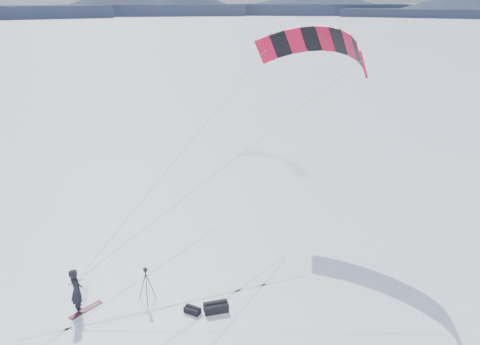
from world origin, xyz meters
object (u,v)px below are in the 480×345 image
gear_bag_a (216,307)px  gear_bag_b (192,310)px  snowboard (86,310)px  snowkiter (80,312)px  tripod (146,280)px

gear_bag_a → gear_bag_b: bearing=170.7°
snowboard → gear_bag_a: gear_bag_a is taller
snowkiter → tripod: 2.67m
snowkiter → tripod: (2.47, -0.42, 0.92)m
tripod → gear_bag_a: size_ratio=1.49×
snowboard → gear_bag_b: gear_bag_b is taller
snowboard → tripod: size_ratio=0.94×
gear_bag_b → tripod: bearing=-175.2°
snowkiter → gear_bag_a: bearing=-124.5°
gear_bag_a → gear_bag_b: gear_bag_a is taller
snowboard → gear_bag_b: (3.54, -1.87, 0.10)m
gear_bag_a → tripod: bearing=150.6°
tripod → gear_bag_a: bearing=-53.9°
snowboard → gear_bag_a: size_ratio=1.40×
tripod → gear_bag_b: 2.11m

